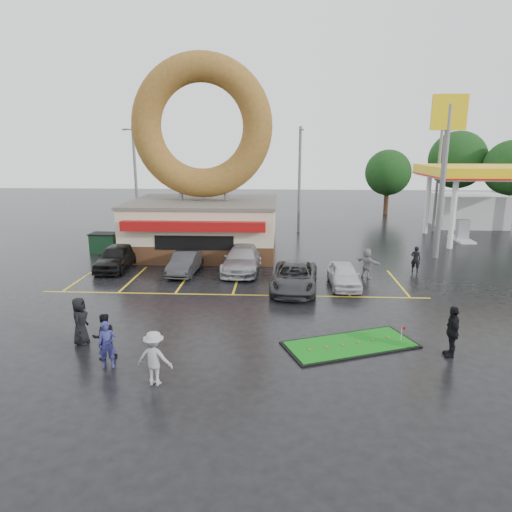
{
  "coord_description": "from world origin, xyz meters",
  "views": [
    {
      "loc": [
        2.39,
        -18.78,
        7.52
      ],
      "look_at": [
        1.23,
        2.88,
        2.2
      ],
      "focal_mm": 32.0,
      "sensor_mm": 36.0,
      "label": 1
    }
  ],
  "objects_px": {
    "person_cameraman": "(452,331)",
    "dumpster": "(105,243)",
    "donut_shop": "(203,189)",
    "putting_green": "(350,345)",
    "car_dgrey": "(185,263)",
    "car_grey": "(294,277)",
    "car_white": "(344,275)",
    "person_blue": "(107,345)",
    "shell_sign": "(446,147)",
    "streetlight_right": "(438,177)",
    "streetlight_left": "(135,177)",
    "gas_station": "(489,191)",
    "car_silver": "(242,259)",
    "car_black": "(117,257)",
    "streetlight_mid": "(299,177)"
  },
  "relations": [
    {
      "from": "person_cameraman",
      "to": "dumpster",
      "type": "bearing_deg",
      "value": -124.81
    },
    {
      "from": "donut_shop",
      "to": "putting_green",
      "type": "xyz_separation_m",
      "value": [
        8.14,
        -15.39,
        -4.42
      ]
    },
    {
      "from": "car_dgrey",
      "to": "car_grey",
      "type": "xyz_separation_m",
      "value": [
        6.41,
        -2.85,
        0.05
      ]
    },
    {
      "from": "car_white",
      "to": "person_blue",
      "type": "xyz_separation_m",
      "value": [
        -9.36,
        -9.77,
        0.18
      ]
    },
    {
      "from": "shell_sign",
      "to": "person_cameraman",
      "type": "distance_m",
      "value": 16.96
    },
    {
      "from": "streetlight_right",
      "to": "dumpster",
      "type": "xyz_separation_m",
      "value": [
        -26.14,
        -9.46,
        -4.13
      ]
    },
    {
      "from": "streetlight_left",
      "to": "person_cameraman",
      "type": "bearing_deg",
      "value": -50.96
    },
    {
      "from": "gas_station",
      "to": "car_silver",
      "type": "distance_m",
      "value": 23.89
    },
    {
      "from": "gas_station",
      "to": "car_black",
      "type": "xyz_separation_m",
      "value": [
        -27.66,
        -12.94,
        -2.93
      ]
    },
    {
      "from": "car_black",
      "to": "car_silver",
      "type": "xyz_separation_m",
      "value": [
        7.79,
        0.0,
        -0.01
      ]
    },
    {
      "from": "streetlight_right",
      "to": "car_black",
      "type": "height_order",
      "value": "streetlight_right"
    },
    {
      "from": "shell_sign",
      "to": "streetlight_right",
      "type": "height_order",
      "value": "shell_sign"
    },
    {
      "from": "gas_station",
      "to": "shell_sign",
      "type": "distance_m",
      "value": 11.93
    },
    {
      "from": "car_grey",
      "to": "shell_sign",
      "type": "bearing_deg",
      "value": 42.54
    },
    {
      "from": "streetlight_mid",
      "to": "streetlight_right",
      "type": "xyz_separation_m",
      "value": [
        12.0,
        1.0,
        0.0
      ]
    },
    {
      "from": "car_black",
      "to": "car_grey",
      "type": "distance_m",
      "value": 11.42
    },
    {
      "from": "car_white",
      "to": "person_blue",
      "type": "bearing_deg",
      "value": -135.0
    },
    {
      "from": "putting_green",
      "to": "dumpster",
      "type": "bearing_deg",
      "value": 135.78
    },
    {
      "from": "car_silver",
      "to": "car_grey",
      "type": "bearing_deg",
      "value": -46.88
    },
    {
      "from": "streetlight_left",
      "to": "person_cameraman",
      "type": "height_order",
      "value": "streetlight_left"
    },
    {
      "from": "gas_station",
      "to": "car_white",
      "type": "height_order",
      "value": "gas_station"
    },
    {
      "from": "streetlight_right",
      "to": "car_white",
      "type": "height_order",
      "value": "streetlight_right"
    },
    {
      "from": "streetlight_left",
      "to": "car_dgrey",
      "type": "relative_size",
      "value": 2.3
    },
    {
      "from": "car_black",
      "to": "car_white",
      "type": "height_order",
      "value": "car_black"
    },
    {
      "from": "shell_sign",
      "to": "car_dgrey",
      "type": "relative_size",
      "value": 2.7
    },
    {
      "from": "gas_station",
      "to": "car_dgrey",
      "type": "height_order",
      "value": "gas_station"
    },
    {
      "from": "person_blue",
      "to": "dumpster",
      "type": "bearing_deg",
      "value": 91.54
    },
    {
      "from": "streetlight_mid",
      "to": "car_black",
      "type": "distance_m",
      "value": 17.86
    },
    {
      "from": "car_dgrey",
      "to": "putting_green",
      "type": "relative_size",
      "value": 0.72
    },
    {
      "from": "streetlight_left",
      "to": "streetlight_right",
      "type": "height_order",
      "value": "same"
    },
    {
      "from": "streetlight_left",
      "to": "person_blue",
      "type": "distance_m",
      "value": 25.68
    },
    {
      "from": "donut_shop",
      "to": "person_cameraman",
      "type": "relative_size",
      "value": 7.06
    },
    {
      "from": "car_white",
      "to": "person_blue",
      "type": "distance_m",
      "value": 13.53
    },
    {
      "from": "streetlight_mid",
      "to": "car_white",
      "type": "relative_size",
      "value": 2.36
    },
    {
      "from": "dumpster",
      "to": "donut_shop",
      "type": "bearing_deg",
      "value": 7.28
    },
    {
      "from": "dumpster",
      "to": "car_black",
      "type": "bearing_deg",
      "value": -57.78
    },
    {
      "from": "streetlight_left",
      "to": "dumpster",
      "type": "height_order",
      "value": "streetlight_left"
    },
    {
      "from": "person_cameraman",
      "to": "dumpster",
      "type": "relative_size",
      "value": 1.06
    },
    {
      "from": "car_dgrey",
      "to": "putting_green",
      "type": "bearing_deg",
      "value": -44.99
    },
    {
      "from": "donut_shop",
      "to": "person_cameraman",
      "type": "xyz_separation_m",
      "value": [
        11.65,
        -16.06,
        -3.51
      ]
    },
    {
      "from": "streetlight_right",
      "to": "car_dgrey",
      "type": "distance_m",
      "value": 24.54
    },
    {
      "from": "person_cameraman",
      "to": "putting_green",
      "type": "relative_size",
      "value": 0.35
    },
    {
      "from": "streetlight_left",
      "to": "putting_green",
      "type": "relative_size",
      "value": 1.65
    },
    {
      "from": "car_dgrey",
      "to": "donut_shop",
      "type": "bearing_deg",
      "value": 91.77
    },
    {
      "from": "streetlight_right",
      "to": "putting_green",
      "type": "distance_m",
      "value": 27.06
    },
    {
      "from": "donut_shop",
      "to": "car_white",
      "type": "relative_size",
      "value": 3.54
    },
    {
      "from": "donut_shop",
      "to": "streetlight_right",
      "type": "height_order",
      "value": "donut_shop"
    },
    {
      "from": "gas_station",
      "to": "shell_sign",
      "type": "relative_size",
      "value": 1.29
    },
    {
      "from": "gas_station",
      "to": "car_silver",
      "type": "height_order",
      "value": "gas_station"
    },
    {
      "from": "streetlight_right",
      "to": "donut_shop",
      "type": "bearing_deg",
      "value": -154.79
    }
  ]
}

